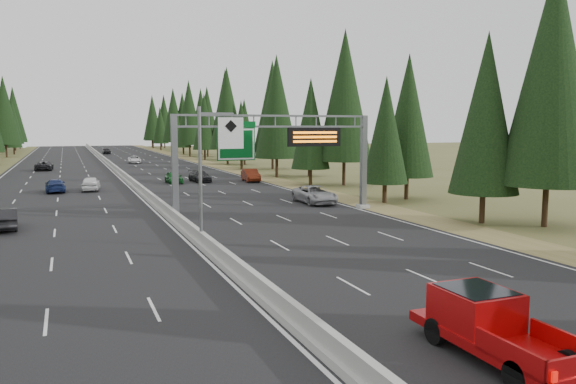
# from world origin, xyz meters

# --- Properties ---
(road) EXTENTS (32.00, 260.00, 0.08)m
(road) POSITION_xyz_m (0.00, 80.00, 0.04)
(road) COLOR black
(road) RESTS_ON ground
(shoulder_right) EXTENTS (3.60, 260.00, 0.06)m
(shoulder_right) POSITION_xyz_m (17.80, 80.00, 0.03)
(shoulder_right) COLOR olive
(shoulder_right) RESTS_ON ground
(median_barrier) EXTENTS (0.70, 260.00, 0.85)m
(median_barrier) POSITION_xyz_m (0.00, 80.00, 0.41)
(median_barrier) COLOR #9C9B96
(median_barrier) RESTS_ON road
(sign_gantry) EXTENTS (16.75, 0.98, 7.80)m
(sign_gantry) POSITION_xyz_m (8.92, 34.88, 5.27)
(sign_gantry) COLOR slate
(sign_gantry) RESTS_ON road
(hov_sign_pole) EXTENTS (2.80, 0.50, 8.00)m
(hov_sign_pole) POSITION_xyz_m (0.58, 24.97, 4.72)
(hov_sign_pole) COLOR slate
(hov_sign_pole) RESTS_ON road
(tree_row_right) EXTENTS (12.08, 239.64, 18.96)m
(tree_row_right) POSITION_xyz_m (22.17, 74.10, 9.38)
(tree_row_right) COLOR black
(tree_row_right) RESTS_ON ground
(silver_minivan) EXTENTS (2.66, 5.69, 1.58)m
(silver_minivan) POSITION_xyz_m (13.65, 39.27, 0.87)
(silver_minivan) COLOR #A6A5AA
(silver_minivan) RESTS_ON road
(red_pickup) EXTENTS (2.10, 5.89, 1.92)m
(red_pickup) POSITION_xyz_m (4.48, 6.48, 1.14)
(red_pickup) COLOR black
(red_pickup) RESTS_ON road
(car_ahead_green) EXTENTS (1.74, 4.31, 1.47)m
(car_ahead_green) POSITION_xyz_m (5.05, 62.10, 0.81)
(car_ahead_green) COLOR #12511C
(car_ahead_green) RESTS_ON road
(car_ahead_dkred) EXTENTS (2.15, 4.94, 1.58)m
(car_ahead_dkred) POSITION_xyz_m (14.50, 60.81, 0.87)
(car_ahead_dkred) COLOR maroon
(car_ahead_dkred) RESTS_ON road
(car_ahead_dkgrey) EXTENTS (2.34, 4.91, 1.38)m
(car_ahead_dkgrey) POSITION_xyz_m (8.43, 62.79, 0.77)
(car_ahead_dkgrey) COLOR black
(car_ahead_dkgrey) RESTS_ON road
(car_ahead_white) EXTENTS (2.66, 5.13, 1.38)m
(car_ahead_white) POSITION_xyz_m (4.91, 102.82, 0.77)
(car_ahead_white) COLOR silver
(car_ahead_white) RESTS_ON road
(car_ahead_far) EXTENTS (1.92, 4.61, 1.56)m
(car_ahead_far) POSITION_xyz_m (2.52, 142.53, 0.86)
(car_ahead_far) COLOR black
(car_ahead_far) RESTS_ON road
(car_onc_near) EXTENTS (1.82, 4.41, 1.42)m
(car_onc_near) POSITION_xyz_m (-11.09, 35.14, 0.79)
(car_onc_near) COLOR black
(car_onc_near) RESTS_ON road
(car_onc_blue) EXTENTS (2.14, 4.86, 1.39)m
(car_onc_blue) POSITION_xyz_m (-8.28, 57.18, 0.77)
(car_onc_blue) COLOR navy
(car_onc_blue) RESTS_ON road
(car_onc_white) EXTENTS (2.27, 4.70, 1.55)m
(car_onc_white) POSITION_xyz_m (-4.74, 57.31, 0.85)
(car_onc_white) COLOR white
(car_onc_white) RESTS_ON road
(car_onc_far) EXTENTS (2.74, 5.51, 1.50)m
(car_onc_far) POSITION_xyz_m (-10.39, 90.07, 0.83)
(car_onc_far) COLOR #232326
(car_onc_far) RESTS_ON road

